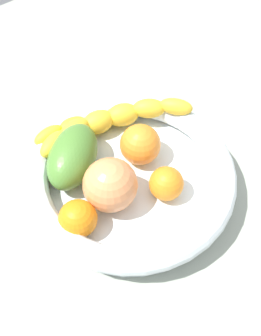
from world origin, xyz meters
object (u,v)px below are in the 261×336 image
fruit_bowl (130,177)px  banana_draped_left (113,120)px  banana_draped_right (97,121)px  orange_mid_left (166,184)px  orange_mid_right (140,144)px  peach_blush (110,185)px  orange_front (78,219)px  mango_green (73,156)px

fruit_bowl → banana_draped_left: 10.21cm
banana_draped_right → fruit_bowl: bearing=-11.8°
banana_draped_left → orange_mid_left: banana_draped_left is taller
fruit_bowl → orange_mid_right: (-2.30, 3.96, 2.48)cm
orange_mid_right → peach_blush: bearing=-69.6°
orange_front → banana_draped_right: bearing=133.8°
fruit_bowl → mango_green: mango_green is taller
orange_front → peach_blush: bearing=96.5°
orange_mid_left → orange_mid_right: 7.75cm
banana_draped_right → orange_front: orange_front is taller
orange_mid_right → mango_green: size_ratio=0.54×
orange_front → orange_mid_left: (3.68, 13.10, -0.14)cm
banana_draped_right → orange_front: 18.11cm
orange_mid_right → mango_green: mango_green is taller
mango_green → fruit_bowl: bearing=36.6°
orange_mid_right → banana_draped_left: bearing=179.8°
peach_blush → fruit_bowl: bearing=100.7°
fruit_bowl → mango_green: (-7.14, -5.30, 2.66)cm
banana_draped_right → mango_green: size_ratio=1.73×
banana_draped_left → peach_blush: (9.91, -8.49, 0.74)cm
orange_mid_left → mango_green: bearing=-148.4°
orange_front → banana_draped_left: bearing=125.8°
banana_draped_left → orange_mid_right: 6.76cm
fruit_bowl → orange_front: (1.57, -10.78, 1.98)cm
banana_draped_right → orange_mid_right: orange_mid_right is taller
orange_front → orange_mid_right: 15.25cm
banana_draped_right → peach_blush: bearing=-29.8°
fruit_bowl → mango_green: 9.28cm
banana_draped_right → orange_front: size_ratio=3.81×
orange_mid_right → fruit_bowl: bearing=-59.9°
banana_draped_right → mango_green: bearing=-63.2°
orange_front → peach_blush: 6.44cm
orange_mid_left → peach_blush: peach_blush is taller
banana_draped_left → orange_mid_left: bearing=-6.6°
fruit_bowl → banana_draped_left: bearing=156.2°
banana_draped_left → fruit_bowl: bearing=-23.8°
banana_draped_left → orange_front: (10.63, -14.77, -0.50)cm
orange_mid_left → orange_mid_right: bearing=167.7°
fruit_bowl → peach_blush: peach_blush is taller
fruit_bowl → orange_front: 11.07cm
banana_draped_left → orange_mid_right: orange_mid_right is taller
banana_draped_right → mango_green: 8.53cm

